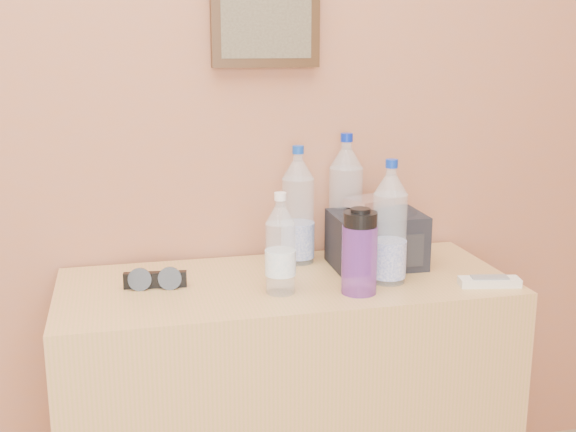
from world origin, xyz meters
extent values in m
plane|color=#9C6651|center=(0.00, 2.00, 1.35)|extent=(4.00, 0.00, 4.00)
cube|color=tan|center=(0.40, 1.74, 0.37)|extent=(1.18, 0.49, 0.73)
cylinder|color=silver|center=(0.48, 1.89, 0.88)|extent=(0.09, 0.09, 0.29)
cylinder|color=#0F3EA6|center=(0.48, 1.89, 1.06)|extent=(0.03, 0.03, 0.02)
cylinder|color=silver|center=(0.62, 1.92, 0.89)|extent=(0.10, 0.10, 0.31)
cylinder|color=#0721A5|center=(0.62, 1.92, 1.08)|extent=(0.03, 0.03, 0.02)
cylinder|color=silver|center=(0.66, 1.66, 0.88)|extent=(0.09, 0.09, 0.28)
cylinder|color=#0B2DA1|center=(0.66, 1.66, 1.05)|extent=(0.03, 0.03, 0.02)
cylinder|color=silver|center=(0.37, 1.65, 0.84)|extent=(0.07, 0.07, 0.22)
cylinder|color=white|center=(0.37, 1.65, 0.98)|extent=(0.03, 0.03, 0.02)
cylinder|color=purple|center=(0.56, 1.60, 0.82)|extent=(0.09, 0.09, 0.17)
cylinder|color=black|center=(0.56, 1.60, 0.93)|extent=(0.08, 0.08, 0.04)
cube|color=silver|center=(0.90, 1.57, 0.74)|extent=(0.16, 0.08, 0.02)
cube|color=silver|center=(0.66, 1.81, 0.92)|extent=(0.14, 0.13, 0.02)
camera|label=1|loc=(-0.01, -0.02, 1.35)|focal=45.00mm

